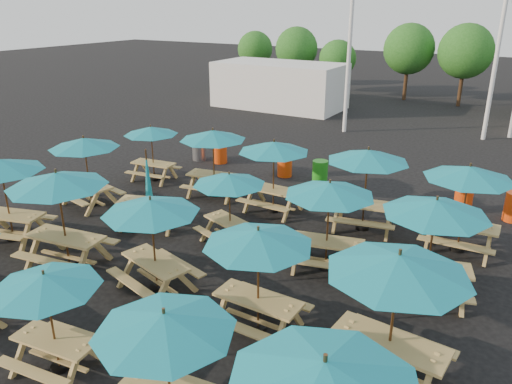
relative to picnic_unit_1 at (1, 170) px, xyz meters
The scene contains 32 objects.
ground 6.53m from the picnic_unit_1, 27.05° to the left, with size 120.00×120.00×0.00m, color black.
picnic_unit_1 is the anchor object (origin of this frame).
picnic_unit_2 2.93m from the picnic_unit_1, 91.08° to the left, with size 2.63×2.63×2.34m.
picnic_unit_3 5.94m from the picnic_unit_1, 89.50° to the left, with size 2.21×2.21×2.09m.
picnic_unit_5 2.60m from the picnic_unit_1, ahead, with size 2.75×2.75×2.55m.
picnic_unit_6 4.03m from the picnic_unit_1, 44.57° to the left, with size 2.33×2.18×2.41m.
picnic_unit_7 6.48m from the picnic_unit_1, 62.72° to the left, with size 2.56×2.56×2.37m.
picnic_unit_8 6.34m from the picnic_unit_1, 28.07° to the right, with size 2.14×2.14×2.03m.
picnic_unit_9 5.31m from the picnic_unit_1, ahead, with size 2.69×2.69×2.31m.
picnic_unit_10 6.23m from the picnic_unit_1, 28.11° to the left, with size 2.51×2.51×2.08m.
picnic_unit_11 7.76m from the picnic_unit_1, 45.80° to the left, with size 2.28×2.28×2.35m.
picnic_unit_12 8.85m from the picnic_unit_1, 20.08° to the right, with size 2.35×2.35×2.24m.
picnic_unit_13 8.15m from the picnic_unit_1, ahead, with size 2.24×2.24×2.30m.
picnic_unit_14 8.86m from the picnic_unit_1, 19.81° to the left, with size 2.68×2.68×2.34m.
picnic_unit_15 10.14m from the picnic_unit_1, 34.57° to the left, with size 2.77×2.77×2.48m.
picnic_unit_16 11.26m from the picnic_unit_1, 16.16° to the right, with size 2.74×2.74×2.52m.
picnic_unit_17 10.86m from the picnic_unit_1, ahead, with size 2.64×2.64×2.56m.
picnic_unit_18 11.20m from the picnic_unit_1, 15.12° to the left, with size 2.87×2.87×2.43m.
picnic_unit_19 12.45m from the picnic_unit_1, 27.41° to the left, with size 2.38×2.38×2.43m.
waste_bin_0 9.07m from the picnic_unit_1, 90.27° to the left, with size 0.57×0.57×0.92m, color gray.
waste_bin_1 9.24m from the picnic_unit_1, 83.86° to the left, with size 0.57×0.57×0.92m, color #DE400D.
waste_bin_2 9.92m from the picnic_unit_1, 65.15° to the left, with size 0.57×0.57×0.92m, color #DE400D.
waste_bin_3 10.50m from the picnic_unit_1, 56.85° to the left, with size 0.57×0.57×0.92m, color #1F8C19.
waste_bin_4 13.88m from the picnic_unit_1, 39.18° to the left, with size 0.57×0.57×0.92m, color #DE400D.
mast_0 17.61m from the picnic_unit_1, 78.22° to the left, with size 0.20×0.20×12.00m, color silver.
mast_1 21.66m from the picnic_unit_1, 61.99° to the left, with size 0.20×0.20×12.00m, color silver.
event_tent_0 20.97m from the picnic_unit_1, 96.84° to the left, with size 8.00×4.00×2.80m, color silver.
tree_0 29.35m from the picnic_unit_1, 106.98° to the left, with size 2.80×2.80×4.24m.
tree_1 27.07m from the picnic_unit_1, 99.02° to the left, with size 3.11×3.11×4.72m.
tree_2 26.48m from the picnic_unit_1, 91.91° to the left, with size 2.59×2.59×3.93m.
tree_3 27.81m from the picnic_unit_1, 82.24° to the left, with size 3.36×3.36×5.09m.
tree_4 28.10m from the picnic_unit_1, 74.70° to the left, with size 3.41×3.41×5.17m.
Camera 1 is at (6.99, -10.36, 6.35)m, focal length 35.00 mm.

